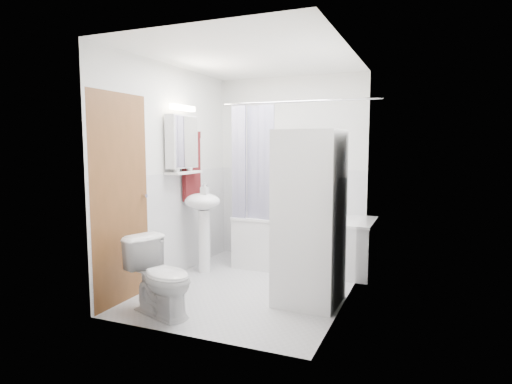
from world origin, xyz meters
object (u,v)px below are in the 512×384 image
at_px(bathtub, 305,240).
at_px(washer_dryer, 309,218).
at_px(sink, 203,214).
at_px(toilet, 161,277).

xyz_separation_m(bathtub, washer_dryer, (0.36, -1.13, 0.48)).
bearing_deg(sink, washer_dryer, -19.05).
xyz_separation_m(sink, washer_dryer, (1.43, -0.49, 0.12)).
height_order(bathtub, washer_dryer, washer_dryer).
height_order(sink, washer_dryer, washer_dryer).
bearing_deg(washer_dryer, bathtub, 109.76).
xyz_separation_m(washer_dryer, toilet, (-1.13, -0.79, -0.49)).
distance_m(bathtub, washer_dryer, 1.28).
distance_m(bathtub, toilet, 2.07).
bearing_deg(washer_dryer, toilet, -143.24).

